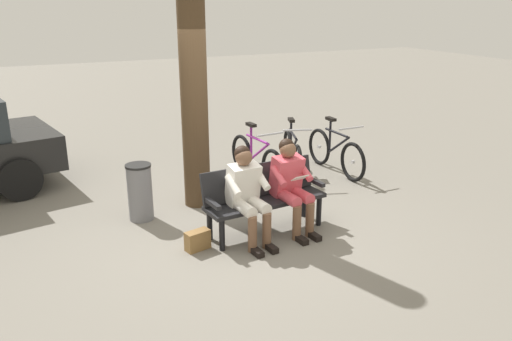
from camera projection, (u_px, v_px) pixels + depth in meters
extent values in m
plane|color=slate|center=(240.00, 231.00, 6.70)|extent=(40.00, 40.00, 0.00)
cube|color=black|center=(266.00, 201.00, 6.55)|extent=(1.63, 0.58, 0.05)
cube|color=black|center=(258.00, 180.00, 6.63)|extent=(1.61, 0.28, 0.42)
cube|color=black|center=(315.00, 181.00, 6.87)|extent=(0.10, 0.40, 0.05)
cube|color=black|center=(212.00, 203.00, 6.14)|extent=(0.10, 0.40, 0.05)
cylinder|color=black|center=(319.00, 211.00, 6.83)|extent=(0.07, 0.07, 0.40)
cylinder|color=black|center=(222.00, 235.00, 6.13)|extent=(0.07, 0.07, 0.40)
cylinder|color=black|center=(304.00, 203.00, 7.10)|extent=(0.07, 0.07, 0.40)
cylinder|color=black|center=(210.00, 225.00, 6.41)|extent=(0.07, 0.07, 0.40)
cube|color=#D84C59|center=(286.00, 176.00, 6.63)|extent=(0.41, 0.34, 0.55)
sphere|color=brown|center=(288.00, 150.00, 6.50)|extent=(0.21, 0.21, 0.21)
sphere|color=black|center=(287.00, 146.00, 6.51)|extent=(0.20, 0.20, 0.20)
cylinder|color=#D84C59|center=(301.00, 195.00, 6.58)|extent=(0.19, 0.41, 0.15)
cylinder|color=brown|center=(310.00, 220.00, 6.50)|extent=(0.11, 0.11, 0.45)
cube|color=black|center=(314.00, 236.00, 6.48)|extent=(0.11, 0.23, 0.07)
cylinder|color=#D84C59|center=(305.00, 171.00, 6.60)|extent=(0.12, 0.31, 0.23)
cylinder|color=#D84C59|center=(288.00, 198.00, 6.48)|extent=(0.19, 0.41, 0.15)
cylinder|color=brown|center=(297.00, 223.00, 6.40)|extent=(0.11, 0.11, 0.45)
cube|color=black|center=(301.00, 240.00, 6.38)|extent=(0.11, 0.23, 0.07)
cylinder|color=#D84C59|center=(278.00, 176.00, 6.41)|extent=(0.12, 0.31, 0.23)
cube|color=silver|center=(300.00, 178.00, 6.36)|extent=(0.21, 0.14, 0.09)
cube|color=white|center=(243.00, 184.00, 6.32)|extent=(0.41, 0.34, 0.55)
sphere|color=brown|center=(244.00, 157.00, 6.19)|extent=(0.21, 0.21, 0.21)
sphere|color=black|center=(242.00, 154.00, 6.20)|extent=(0.20, 0.20, 0.20)
cylinder|color=white|center=(258.00, 205.00, 6.27)|extent=(0.19, 0.41, 0.15)
cylinder|color=brown|center=(267.00, 231.00, 6.19)|extent=(0.11, 0.11, 0.45)
cube|color=black|center=(271.00, 248.00, 6.17)|extent=(0.11, 0.23, 0.07)
cylinder|color=white|center=(262.00, 180.00, 6.30)|extent=(0.12, 0.31, 0.23)
cylinder|color=white|center=(244.00, 208.00, 6.18)|extent=(0.19, 0.41, 0.15)
cylinder|color=brown|center=(252.00, 234.00, 6.10)|extent=(0.11, 0.11, 0.45)
cube|color=black|center=(257.00, 252.00, 6.08)|extent=(0.11, 0.23, 0.07)
cylinder|color=white|center=(233.00, 185.00, 6.10)|extent=(0.12, 0.31, 0.23)
cube|color=olive|center=(198.00, 240.00, 6.18)|extent=(0.32, 0.21, 0.24)
cylinder|color=#4C3823|center=(193.00, 67.00, 6.97)|extent=(0.38, 0.38, 4.00)
cylinder|color=slate|center=(140.00, 193.00, 6.96)|extent=(0.33, 0.33, 0.75)
cylinder|color=black|center=(138.00, 166.00, 6.84)|extent=(0.35, 0.35, 0.03)
torus|color=black|center=(353.00, 162.00, 8.44)|extent=(0.07, 0.66, 0.66)
cylinder|color=silver|center=(353.00, 162.00, 8.44)|extent=(0.05, 0.06, 0.06)
torus|color=black|center=(319.00, 147.00, 9.31)|extent=(0.07, 0.66, 0.66)
cylinder|color=silver|center=(319.00, 147.00, 9.31)|extent=(0.05, 0.06, 0.06)
cylinder|color=black|center=(336.00, 133.00, 8.75)|extent=(0.05, 0.63, 0.04)
cylinder|color=black|center=(338.00, 145.00, 8.75)|extent=(0.05, 0.60, 0.43)
cylinder|color=black|center=(330.00, 135.00, 8.93)|extent=(0.04, 0.04, 0.55)
cube|color=black|center=(331.00, 119.00, 8.85)|extent=(0.09, 0.22, 0.05)
cylinder|color=#B2B2B7|center=(351.00, 128.00, 8.35)|extent=(0.48, 0.04, 0.03)
torus|color=black|center=(298.00, 165.00, 8.30)|extent=(0.28, 0.64, 0.66)
cylinder|color=silver|center=(298.00, 165.00, 8.30)|extent=(0.07, 0.07, 0.06)
torus|color=black|center=(288.00, 147.00, 9.26)|extent=(0.28, 0.64, 0.66)
cylinder|color=silver|center=(288.00, 147.00, 9.26)|extent=(0.07, 0.07, 0.06)
cylinder|color=black|center=(293.00, 134.00, 8.66)|extent=(0.25, 0.61, 0.04)
cylinder|color=black|center=(293.00, 147.00, 8.65)|extent=(0.24, 0.58, 0.43)
cylinder|color=black|center=(291.00, 136.00, 8.86)|extent=(0.04, 0.04, 0.55)
cube|color=black|center=(291.00, 120.00, 8.77)|extent=(0.16, 0.24, 0.05)
cylinder|color=#B2B2B7|center=(297.00, 130.00, 8.22)|extent=(0.46, 0.19, 0.03)
torus|color=black|center=(273.00, 170.00, 8.06)|extent=(0.12, 0.66, 0.66)
cylinder|color=silver|center=(273.00, 170.00, 8.06)|extent=(0.06, 0.06, 0.06)
torus|color=black|center=(242.00, 154.00, 8.90)|extent=(0.12, 0.66, 0.66)
cylinder|color=silver|center=(242.00, 154.00, 8.90)|extent=(0.06, 0.06, 0.06)
cylinder|color=#8C268C|center=(257.00, 139.00, 8.36)|extent=(0.10, 0.63, 0.04)
cylinder|color=#8C268C|center=(259.00, 152.00, 8.36)|extent=(0.09, 0.60, 0.43)
cylinder|color=#8C268C|center=(251.00, 141.00, 8.53)|extent=(0.04, 0.04, 0.55)
cube|color=black|center=(251.00, 125.00, 8.45)|extent=(0.11, 0.23, 0.05)
cylinder|color=#B2B2B7|center=(270.00, 134.00, 7.97)|extent=(0.48, 0.07, 0.03)
cylinder|color=black|center=(20.00, 179.00, 7.67)|extent=(0.67, 0.34, 0.64)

